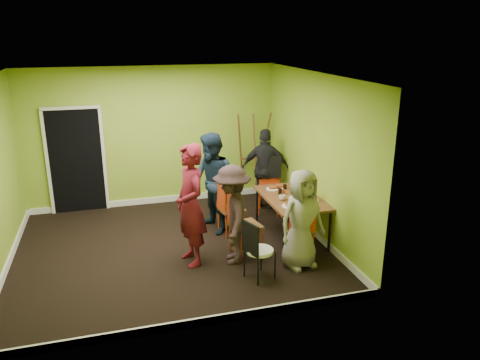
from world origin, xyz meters
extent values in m
plane|color=black|center=(0.00, 0.00, 0.00)|extent=(5.00, 5.00, 0.00)
cube|color=#8FAA2B|center=(0.00, 2.25, 1.40)|extent=(5.00, 0.04, 2.80)
cube|color=#8FAA2B|center=(0.00, -2.25, 1.40)|extent=(5.00, 0.04, 2.80)
cube|color=#8FAA2B|center=(2.50, 0.00, 1.40)|extent=(0.04, 4.50, 2.80)
cube|color=white|center=(0.00, 0.00, 2.80)|extent=(5.00, 4.50, 0.04)
cube|color=black|center=(-1.50, 2.22, 1.02)|extent=(1.00, 0.05, 2.04)
cube|color=white|center=(1.30, 2.22, 0.40)|extent=(0.50, 0.04, 0.55)
cylinder|color=black|center=(1.66, -0.83, 0.35)|extent=(0.04, 0.04, 0.71)
cylinder|color=black|center=(2.44, -0.83, 0.35)|extent=(0.04, 0.04, 0.71)
cylinder|color=black|center=(1.66, 0.55, 0.35)|extent=(0.04, 0.04, 0.71)
cylinder|color=black|center=(2.44, 0.55, 0.35)|extent=(0.04, 0.04, 0.71)
cube|color=brown|center=(2.05, -0.14, 0.73)|extent=(0.90, 1.50, 0.04)
cylinder|color=#DC4114|center=(0.91, 0.46, 0.23)|extent=(0.03, 0.03, 0.46)
cylinder|color=#DC4114|center=(0.97, 0.12, 0.23)|extent=(0.03, 0.03, 0.46)
cylinder|color=#DC4114|center=(1.25, 0.52, 0.23)|extent=(0.03, 0.03, 0.46)
cylinder|color=#DC4114|center=(1.31, 0.18, 0.23)|extent=(0.03, 0.03, 0.46)
cube|color=brown|center=(1.11, 0.32, 0.46)|extent=(0.46, 0.46, 0.04)
cube|color=#DC4114|center=(0.92, 0.29, 0.73)|extent=(0.09, 0.38, 0.51)
cylinder|color=#DC4114|center=(0.90, -0.38, 0.25)|extent=(0.03, 0.03, 0.49)
cylinder|color=#DC4114|center=(0.97, -0.74, 0.25)|extent=(0.03, 0.03, 0.49)
cylinder|color=#DC4114|center=(1.27, -0.31, 0.25)|extent=(0.03, 0.03, 0.49)
cylinder|color=#DC4114|center=(1.33, -0.67, 0.25)|extent=(0.03, 0.03, 0.49)
cube|color=brown|center=(1.12, -0.53, 0.49)|extent=(0.51, 0.51, 0.04)
cube|color=#DC4114|center=(0.91, -0.56, 0.79)|extent=(0.11, 0.41, 0.55)
cylinder|color=#DC4114|center=(2.30, 1.16, 0.24)|extent=(0.03, 0.03, 0.49)
cylinder|color=#DC4114|center=(1.96, 1.30, 0.24)|extent=(0.03, 0.03, 0.49)
cylinder|color=#DC4114|center=(2.17, 0.82, 0.24)|extent=(0.03, 0.03, 0.49)
cylinder|color=#DC4114|center=(1.83, 0.96, 0.24)|extent=(0.03, 0.03, 0.49)
cube|color=brown|center=(2.06, 1.06, 0.49)|extent=(0.56, 0.56, 0.04)
cube|color=#DC4114|center=(2.14, 1.25, 0.78)|extent=(0.39, 0.18, 0.54)
cylinder|color=#DC4114|center=(1.68, -1.00, 0.24)|extent=(0.03, 0.03, 0.48)
cylinder|color=#DC4114|center=(2.04, -1.06, 0.24)|extent=(0.03, 0.03, 0.48)
cylinder|color=#DC4114|center=(1.74, -0.64, 0.24)|extent=(0.03, 0.03, 0.48)
cylinder|color=#DC4114|center=(2.10, -0.70, 0.24)|extent=(0.03, 0.03, 0.48)
cube|color=brown|center=(1.89, -0.85, 0.48)|extent=(0.49, 0.49, 0.04)
cube|color=#DC4114|center=(1.86, -1.05, 0.77)|extent=(0.41, 0.09, 0.54)
cylinder|color=black|center=(0.89, -1.21, 0.21)|extent=(0.02, 0.02, 0.42)
cylinder|color=black|center=(1.01, -1.51, 0.21)|extent=(0.02, 0.02, 0.42)
cylinder|color=black|center=(1.19, -1.10, 0.21)|extent=(0.02, 0.02, 0.42)
cylinder|color=black|center=(1.30, -1.40, 0.21)|extent=(0.02, 0.02, 0.42)
cylinder|color=white|center=(1.10, -1.31, 0.43)|extent=(0.39, 0.39, 0.05)
cube|color=black|center=(0.93, -1.37, 0.67)|extent=(0.15, 0.34, 0.47)
cylinder|color=brown|center=(1.79, 2.11, 0.92)|extent=(0.26, 0.43, 1.84)
cylinder|color=brown|center=(2.27, 2.11, 0.92)|extent=(0.26, 0.43, 1.84)
cylinder|color=brown|center=(2.03, 1.84, 0.92)|extent=(0.04, 0.42, 1.80)
cube|color=brown|center=(2.03, 2.05, 0.86)|extent=(0.50, 0.04, 0.04)
cylinder|color=white|center=(1.88, 0.33, 0.76)|extent=(0.24, 0.24, 0.01)
cylinder|color=white|center=(1.85, -0.55, 0.76)|extent=(0.27, 0.27, 0.01)
cylinder|color=white|center=(2.02, 0.37, 0.76)|extent=(0.22, 0.22, 0.01)
cylinder|color=white|center=(2.06, -0.64, 0.76)|extent=(0.24, 0.24, 0.01)
cylinder|color=white|center=(2.34, 0.03, 0.76)|extent=(0.24, 0.24, 0.01)
cylinder|color=white|center=(2.31, -0.39, 0.76)|extent=(0.22, 0.22, 0.01)
cylinder|color=white|center=(2.07, -0.16, 0.87)|extent=(0.07, 0.07, 0.23)
cylinder|color=#171FAC|center=(2.33, -0.40, 0.85)|extent=(0.07, 0.07, 0.20)
cylinder|color=#DC4114|center=(1.97, 0.04, 0.79)|extent=(0.04, 0.04, 0.08)
cylinder|color=black|center=(1.90, 0.04, 0.80)|extent=(0.07, 0.07, 0.10)
cylinder|color=black|center=(2.09, 0.28, 0.79)|extent=(0.06, 0.06, 0.09)
cylinder|color=black|center=(2.12, -0.60, 0.80)|extent=(0.06, 0.06, 0.10)
imported|color=white|center=(1.84, -0.24, 0.79)|extent=(0.11, 0.11, 0.09)
imported|color=white|center=(2.23, -0.15, 0.80)|extent=(0.11, 0.11, 0.10)
imported|color=maroon|center=(0.24, -0.56, 0.94)|extent=(0.57, 0.76, 1.88)
imported|color=#142334|center=(0.82, 0.51, 0.89)|extent=(0.91, 1.03, 1.78)
imported|color=#2E1E1F|center=(0.85, -0.70, 0.78)|extent=(0.76, 1.09, 1.55)
imported|color=black|center=(2.09, 1.37, 0.81)|extent=(1.03, 0.71, 1.62)
imported|color=gray|center=(1.81, -1.13, 0.77)|extent=(0.84, 0.64, 1.53)
camera|label=1|loc=(-0.85, -7.06, 3.45)|focal=35.00mm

